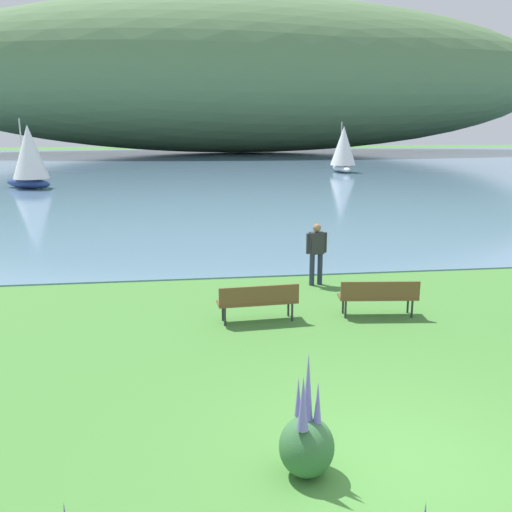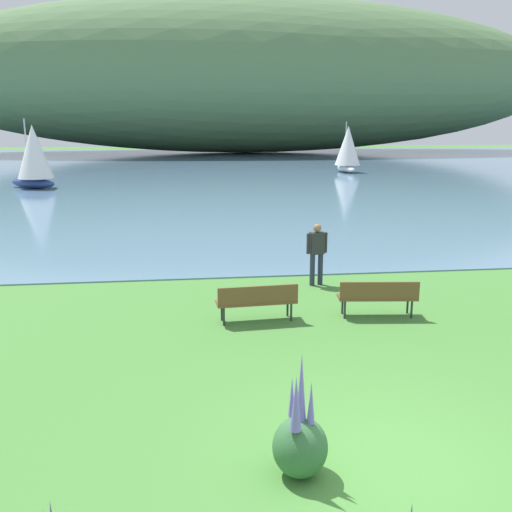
{
  "view_description": "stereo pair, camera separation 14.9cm",
  "coord_description": "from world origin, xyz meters",
  "px_view_note": "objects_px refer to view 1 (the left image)",
  "views": [
    {
      "loc": [
        -2.8,
        -6.33,
        4.38
      ],
      "look_at": [
        -0.92,
        7.73,
        1.0
      ],
      "focal_mm": 39.57,
      "sensor_mm": 36.0,
      "label": 1
    },
    {
      "loc": [
        -2.66,
        -6.35,
        4.38
      ],
      "look_at": [
        -0.92,
        7.73,
        1.0
      ],
      "focal_mm": 39.57,
      "sensor_mm": 36.0,
      "label": 2
    }
  ],
  "objects_px": {
    "park_bench_near_camera": "(258,300)",
    "sailboat_nearest_to_shore": "(343,149)",
    "person_at_shoreline": "(316,250)",
    "sailboat_mid_bay": "(29,156)",
    "park_bench_further_along": "(379,295)"
  },
  "relations": [
    {
      "from": "park_bench_further_along",
      "to": "person_at_shoreline",
      "type": "bearing_deg",
      "value": 106.3
    },
    {
      "from": "park_bench_near_camera",
      "to": "sailboat_nearest_to_shore",
      "type": "relative_size",
      "value": 0.42
    },
    {
      "from": "person_at_shoreline",
      "to": "sailboat_mid_bay",
      "type": "height_order",
      "value": "sailboat_mid_bay"
    },
    {
      "from": "park_bench_near_camera",
      "to": "person_at_shoreline",
      "type": "height_order",
      "value": "person_at_shoreline"
    },
    {
      "from": "park_bench_near_camera",
      "to": "sailboat_mid_bay",
      "type": "xyz_separation_m",
      "value": [
        -11.5,
        27.51,
        1.67
      ]
    },
    {
      "from": "park_bench_near_camera",
      "to": "person_at_shoreline",
      "type": "bearing_deg",
      "value": 54.16
    },
    {
      "from": "sailboat_nearest_to_shore",
      "to": "sailboat_mid_bay",
      "type": "bearing_deg",
      "value": -158.6
    },
    {
      "from": "sailboat_nearest_to_shore",
      "to": "sailboat_mid_bay",
      "type": "height_order",
      "value": "sailboat_mid_bay"
    },
    {
      "from": "sailboat_nearest_to_shore",
      "to": "sailboat_mid_bay",
      "type": "xyz_separation_m",
      "value": [
        -24.13,
        -9.45,
        0.09
      ]
    },
    {
      "from": "park_bench_near_camera",
      "to": "sailboat_mid_bay",
      "type": "distance_m",
      "value": 29.86
    },
    {
      "from": "park_bench_near_camera",
      "to": "person_at_shoreline",
      "type": "relative_size",
      "value": 1.07
    },
    {
      "from": "park_bench_further_along",
      "to": "sailboat_nearest_to_shore",
      "type": "distance_m",
      "value": 38.29
    },
    {
      "from": "person_at_shoreline",
      "to": "sailboat_nearest_to_shore",
      "type": "distance_m",
      "value": 35.86
    },
    {
      "from": "person_at_shoreline",
      "to": "park_bench_near_camera",
      "type": "bearing_deg",
      "value": -125.84
    },
    {
      "from": "sailboat_nearest_to_shore",
      "to": "park_bench_further_along",
      "type": "bearing_deg",
      "value": -104.91
    }
  ]
}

